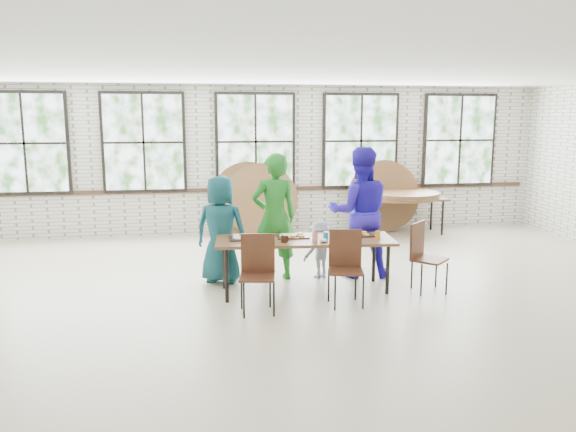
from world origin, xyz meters
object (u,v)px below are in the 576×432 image
Objects in this scene: dining_table at (305,242)px; chair_near_right at (346,261)px; storage_table at (401,201)px; chair_near_left at (258,266)px.

chair_near_right reaches higher than dining_table.
storage_table is (2.27, 4.04, 0.13)m from chair_near_right.
chair_near_left is 1.14m from chair_near_right.
chair_near_right is at bearing -48.36° from dining_table.
chair_near_right is 0.52× the size of storage_table.
chair_near_right is (0.42, -0.56, -0.13)m from dining_table.
chair_near_left is (-0.72, -0.65, -0.13)m from dining_table.
dining_table is 0.98m from chair_near_left.
chair_near_right is (1.14, 0.10, 0.00)m from chair_near_left.
dining_table is 2.58× the size of chair_near_right.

